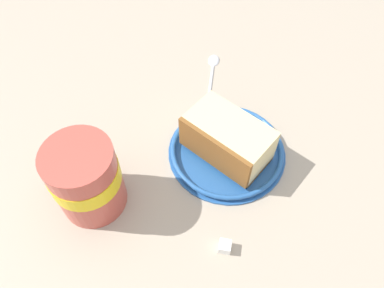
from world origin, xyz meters
TOP-DOWN VIEW (x-y plane):
  - ground_plane at (0.00, 0.00)cm, footprint 133.21×133.21cm
  - small_plate at (-2.24, 1.50)cm, footprint 17.10×17.10cm
  - cake_slice at (-2.02, 1.33)cm, footprint 12.66×13.57cm
  - tea_mug at (6.21, -16.33)cm, footprint 8.71×11.25cm
  - teaspoon at (-20.11, -0.86)cm, footprint 11.79×2.21cm
  - sugar_cube at (12.17, 1.19)cm, footprint 1.67×1.67cm

SIDE VIEW (x-z plane):
  - ground_plane at x=0.00cm, z-range -3.33..0.00cm
  - teaspoon at x=-20.11cm, z-range -0.05..0.75cm
  - small_plate at x=-2.24cm, z-range -0.01..1.32cm
  - sugar_cube at x=12.17cm, z-range 0.00..1.49cm
  - cake_slice at x=-2.02cm, z-range 0.64..6.73cm
  - tea_mug at x=6.21cm, z-range 0.32..11.21cm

